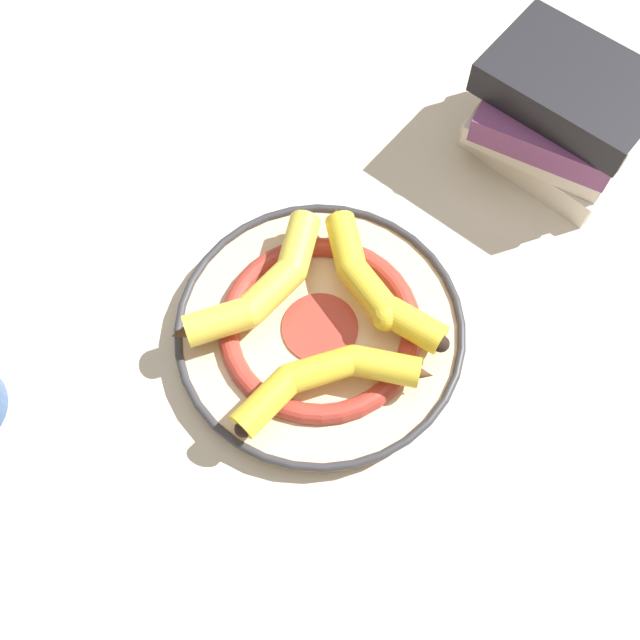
# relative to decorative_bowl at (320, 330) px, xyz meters

# --- Properties ---
(ground_plane) EXTENTS (2.80, 2.80, 0.00)m
(ground_plane) POSITION_rel_decorative_bowl_xyz_m (0.02, 0.02, -0.02)
(ground_plane) COLOR beige
(decorative_bowl) EXTENTS (0.30, 0.30, 0.03)m
(decorative_bowl) POSITION_rel_decorative_bowl_xyz_m (0.00, 0.00, 0.00)
(decorative_bowl) COLOR beige
(decorative_bowl) RESTS_ON ground_plane
(banana_a) EXTENTS (0.14, 0.17, 0.03)m
(banana_a) POSITION_rel_decorative_bowl_xyz_m (-0.06, -0.03, 0.03)
(banana_a) COLOR yellow
(banana_a) RESTS_ON decorative_bowl
(banana_b) EXTENTS (0.19, 0.11, 0.03)m
(banana_b) POSITION_rel_decorative_bowl_xyz_m (0.01, 0.07, 0.03)
(banana_b) COLOR yellow
(banana_b) RESTS_ON decorative_bowl
(banana_c) EXTENTS (0.13, 0.17, 0.03)m
(banana_c) POSITION_rel_decorative_bowl_xyz_m (0.05, -0.04, 0.03)
(banana_c) COLOR yellow
(banana_c) RESTS_ON decorative_bowl
(book_stack) EXTENTS (0.19, 0.22, 0.13)m
(book_stack) POSITION_rel_decorative_bowl_xyz_m (0.32, -0.16, 0.05)
(book_stack) COLOR silver
(book_stack) RESTS_ON ground_plane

